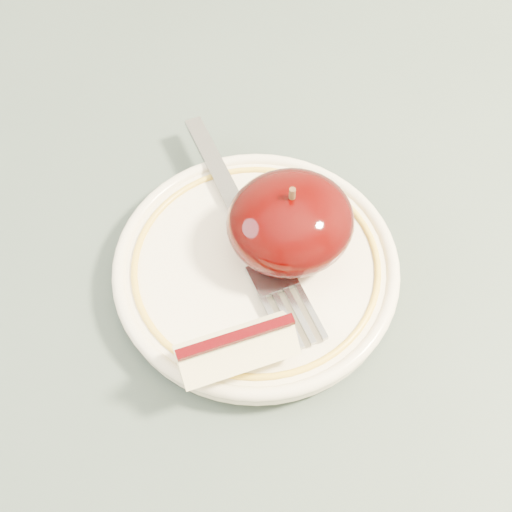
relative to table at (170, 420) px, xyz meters
name	(u,v)px	position (x,y,z in m)	size (l,w,h in m)	color
table	(170,420)	(0.00, 0.00, 0.00)	(0.90, 0.90, 0.75)	brown
plate	(256,268)	(0.08, 0.04, 0.10)	(0.19, 0.19, 0.02)	beige
apple_half	(290,222)	(0.11, 0.04, 0.13)	(0.08, 0.08, 0.06)	black
apple_wedge	(236,349)	(0.05, -0.02, 0.12)	(0.07, 0.03, 0.03)	#FFF5BB
fork	(248,228)	(0.09, 0.06, 0.11)	(0.03, 0.20, 0.00)	gray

